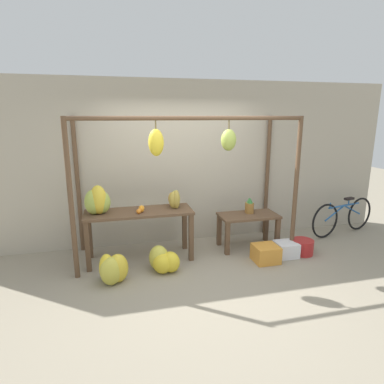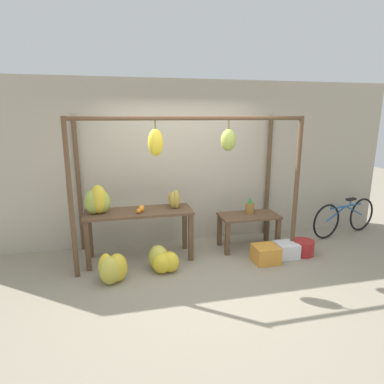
{
  "view_description": "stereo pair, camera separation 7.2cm",
  "coord_description": "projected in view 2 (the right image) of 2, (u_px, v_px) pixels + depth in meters",
  "views": [
    {
      "loc": [
        -1.09,
        -3.87,
        2.21
      ],
      "look_at": [
        0.08,
        0.88,
        1.04
      ],
      "focal_mm": 30.0,
      "sensor_mm": 36.0,
      "label": 1
    },
    {
      "loc": [
        -1.02,
        -3.89,
        2.21
      ],
      "look_at": [
        0.08,
        0.88,
        1.04
      ],
      "focal_mm": 30.0,
      "sensor_mm": 36.0,
      "label": 2
    }
  ],
  "objects": [
    {
      "name": "banana_pile_ground_left",
      "position": [
        111.0,
        269.0,
        4.32
      ],
      "size": [
        0.45,
        0.39,
        0.42
      ],
      "color": "gold",
      "rests_on": "ground_plane"
    },
    {
      "name": "display_table_side",
      "position": [
        249.0,
        222.0,
        5.41
      ],
      "size": [
        0.99,
        0.51,
        0.59
      ],
      "color": "brown",
      "rests_on": "ground_plane"
    },
    {
      "name": "display_table_main",
      "position": [
        139.0,
        219.0,
        4.94
      ],
      "size": [
        1.63,
        0.57,
        0.79
      ],
      "color": "brown",
      "rests_on": "ground_plane"
    },
    {
      "name": "fruit_crate_white",
      "position": [
        266.0,
        254.0,
        4.94
      ],
      "size": [
        0.37,
        0.35,
        0.26
      ],
      "color": "orange",
      "rests_on": "ground_plane"
    },
    {
      "name": "papaya_pile",
      "position": [
        175.0,
        199.0,
        5.05
      ],
      "size": [
        0.23,
        0.36,
        0.3
      ],
      "color": "#93A33D",
      "rests_on": "display_table_main"
    },
    {
      "name": "banana_pile_ground_right",
      "position": [
        163.0,
        261.0,
        4.63
      ],
      "size": [
        0.54,
        0.48,
        0.38
      ],
      "color": "yellow",
      "rests_on": "ground_plane"
    },
    {
      "name": "fruit_crate_purple",
      "position": [
        286.0,
        250.0,
        5.12
      ],
      "size": [
        0.33,
        0.32,
        0.23
      ],
      "color": "silver",
      "rests_on": "ground_plane"
    },
    {
      "name": "blue_bucket",
      "position": [
        303.0,
        247.0,
        5.21
      ],
      "size": [
        0.35,
        0.35,
        0.24
      ],
      "color": "#AD2323",
      "rests_on": "ground_plane"
    },
    {
      "name": "ground_plane",
      "position": [
        200.0,
        280.0,
        4.42
      ],
      "size": [
        20.0,
        20.0,
        0.0
      ],
      "primitive_type": "plane",
      "color": "gray"
    },
    {
      "name": "orange_pile",
      "position": [
        141.0,
        209.0,
        4.85
      ],
      "size": [
        0.14,
        0.22,
        0.09
      ],
      "color": "orange",
      "rests_on": "display_table_main"
    },
    {
      "name": "stall_awning",
      "position": [
        188.0,
        163.0,
        4.77
      ],
      "size": [
        3.4,
        1.11,
        2.2
      ],
      "color": "brown",
      "rests_on": "ground_plane"
    },
    {
      "name": "banana_pile_on_table",
      "position": [
        98.0,
        201.0,
        4.75
      ],
      "size": [
        0.44,
        0.4,
        0.43
      ],
      "color": "#9EB247",
      "rests_on": "display_table_main"
    },
    {
      "name": "parked_bicycle",
      "position": [
        345.0,
        217.0,
        6.05
      ],
      "size": [
        1.58,
        0.41,
        0.7
      ],
      "color": "black",
      "rests_on": "ground_plane"
    },
    {
      "name": "pineapple_cluster",
      "position": [
        250.0,
        207.0,
        5.44
      ],
      "size": [
        0.14,
        0.17,
        0.27
      ],
      "color": "olive",
      "rests_on": "display_table_side"
    },
    {
      "name": "shop_wall_back",
      "position": [
        179.0,
        163.0,
        5.57
      ],
      "size": [
        8.0,
        0.08,
        2.8
      ],
      "color": "#B2A893",
      "rests_on": "ground_plane"
    }
  ]
}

